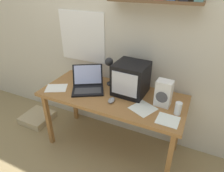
% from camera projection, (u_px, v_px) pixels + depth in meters
% --- Properties ---
extents(ground_plane, '(12.00, 12.00, 0.00)m').
position_uv_depth(ground_plane, '(112.00, 145.00, 2.43)').
color(ground_plane, '#9A845A').
extents(back_wall, '(5.60, 0.24, 2.60)m').
position_uv_depth(back_wall, '(128.00, 30.00, 2.10)').
color(back_wall, beige).
rests_on(back_wall, ground_plane).
extents(corner_desk, '(1.51, 0.65, 0.73)m').
position_uv_depth(corner_desk, '(112.00, 100.00, 2.11)').
color(corner_desk, '#9A6737').
rests_on(corner_desk, ground_plane).
extents(crt_monitor, '(0.34, 0.34, 0.33)m').
position_uv_depth(crt_monitor, '(131.00, 79.00, 2.04)').
color(crt_monitor, black).
rests_on(crt_monitor, corner_desk).
extents(laptop, '(0.45, 0.45, 0.23)m').
position_uv_depth(laptop, '(88.00, 83.00, 2.17)').
color(laptop, black).
rests_on(laptop, corner_desk).
extents(desk_lamp, '(0.10, 0.15, 0.34)m').
position_uv_depth(desk_lamp, '(110.00, 66.00, 2.13)').
color(desk_lamp, '#232326').
rests_on(desk_lamp, corner_desk).
extents(juice_glass, '(0.06, 0.06, 0.12)m').
position_uv_depth(juice_glass, '(178.00, 109.00, 1.76)').
color(juice_glass, white).
rests_on(juice_glass, corner_desk).
extents(space_heater, '(0.15, 0.12, 0.26)m').
position_uv_depth(space_heater, '(164.00, 93.00, 1.85)').
color(space_heater, white).
rests_on(space_heater, corner_desk).
extents(computer_mouse, '(0.07, 0.11, 0.03)m').
position_uv_depth(computer_mouse, '(111.00, 100.00, 1.95)').
color(computer_mouse, gray).
rests_on(computer_mouse, corner_desk).
extents(loose_paper_near_monitor, '(0.28, 0.26, 0.00)m').
position_uv_depth(loose_paper_near_monitor, '(56.00, 88.00, 2.20)').
color(loose_paper_near_monitor, white).
rests_on(loose_paper_near_monitor, corner_desk).
extents(loose_paper_near_laptop, '(0.19, 0.18, 0.00)m').
position_uv_depth(loose_paper_near_laptop, '(168.00, 120.00, 1.71)').
color(loose_paper_near_laptop, white).
rests_on(loose_paper_near_laptop, corner_desk).
extents(printed_handout, '(0.27, 0.27, 0.00)m').
position_uv_depth(printed_handout, '(143.00, 108.00, 1.86)').
color(printed_handout, white).
rests_on(printed_handout, corner_desk).
extents(floor_cushion, '(0.38, 0.38, 0.09)m').
position_uv_depth(floor_cushion, '(37.00, 117.00, 2.84)').
color(floor_cushion, tan).
rests_on(floor_cushion, ground_plane).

